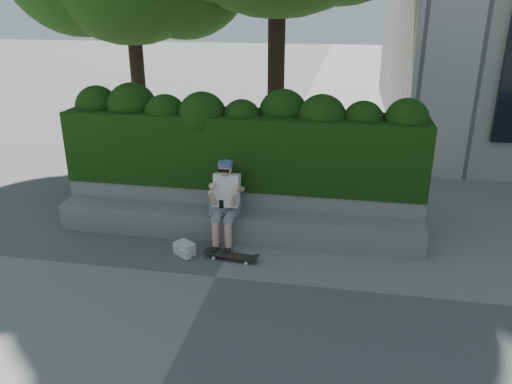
% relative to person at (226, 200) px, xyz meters
% --- Properties ---
extents(ground, '(80.00, 80.00, 0.00)m').
position_rel_person_xyz_m(ground, '(0.09, -1.07, -0.75)').
color(ground, slate).
rests_on(ground, ground).
extents(bench_ledge, '(6.00, 0.45, 0.45)m').
position_rel_person_xyz_m(bench_ledge, '(0.09, 0.18, -0.53)').
color(bench_ledge, gray).
rests_on(bench_ledge, ground).
extents(planter_wall, '(6.00, 0.50, 0.75)m').
position_rel_person_xyz_m(planter_wall, '(0.09, 0.66, -0.38)').
color(planter_wall, gray).
rests_on(planter_wall, ground).
extents(hedge, '(6.00, 1.00, 1.20)m').
position_rel_person_xyz_m(hedge, '(0.09, 0.88, 0.60)').
color(hedge, black).
rests_on(hedge, planter_wall).
extents(person, '(0.40, 0.76, 1.38)m').
position_rel_person_xyz_m(person, '(0.00, 0.00, 0.00)').
color(person, gray).
rests_on(person, ground).
extents(skateboard, '(0.76, 0.27, 0.08)m').
position_rel_person_xyz_m(skateboard, '(0.20, -0.53, -0.69)').
color(skateboard, black).
rests_on(skateboard, ground).
extents(backpack_plaid, '(0.34, 0.20, 0.48)m').
position_rel_person_xyz_m(backpack_plaid, '(-0.10, 0.08, -0.06)').
color(backpack_plaid, '#A6A5AA').
rests_on(backpack_plaid, bench_ledge).
extents(backpack_ground, '(0.37, 0.35, 0.20)m').
position_rel_person_xyz_m(backpack_ground, '(-0.55, -0.49, -0.65)').
color(backpack_ground, beige).
rests_on(backpack_ground, ground).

